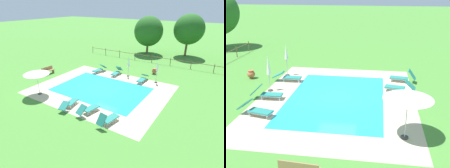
% 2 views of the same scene
% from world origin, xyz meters
% --- Properties ---
extents(ground_plane, '(160.00, 160.00, 0.00)m').
position_xyz_m(ground_plane, '(0.00, 0.00, 0.00)').
color(ground_plane, '#478433').
extents(pool_deck_paving, '(12.54, 9.66, 0.01)m').
position_xyz_m(pool_deck_paving, '(0.00, 0.00, 0.00)').
color(pool_deck_paving, '#BCAD8E').
rests_on(pool_deck_paving, ground).
extents(swimming_pool_water, '(8.73, 5.85, 0.01)m').
position_xyz_m(swimming_pool_water, '(0.00, 0.00, 0.01)').
color(swimming_pool_water, '#23A8C1').
rests_on(swimming_pool_water, ground).
extents(pool_coping_rim, '(9.21, 6.33, 0.01)m').
position_xyz_m(pool_coping_rim, '(0.00, 0.00, 0.01)').
color(pool_coping_rim, beige).
rests_on(pool_coping_rim, ground).
extents(sun_lounger_north_near_steps, '(0.71, 1.97, 0.92)m').
position_xyz_m(sun_lounger_north_near_steps, '(-0.76, 4.17, 0.38)').
color(sun_lounger_north_near_steps, '#237A70').
rests_on(sun_lounger_north_near_steps, ground).
extents(sun_lounger_north_mid, '(0.94, 2.14, 0.72)m').
position_xyz_m(sun_lounger_north_mid, '(-0.21, -4.06, 0.35)').
color(sun_lounger_north_mid, '#237A70').
rests_on(sun_lounger_north_mid, ground).
extents(sun_lounger_north_far, '(0.64, 2.08, 0.72)m').
position_xyz_m(sun_lounger_north_far, '(2.61, 3.95, 0.35)').
color(sun_lounger_north_far, '#237A70').
rests_on(sun_lounger_north_far, ground).
extents(sun_lounger_north_end, '(0.99, 2.07, 0.85)m').
position_xyz_m(sun_lounger_north_end, '(-3.04, 3.89, 0.37)').
color(sun_lounger_north_end, '#237A70').
rests_on(sun_lounger_north_end, ground).
extents(sun_lounger_south_mid, '(0.90, 1.90, 1.01)m').
position_xyz_m(sun_lounger_south_mid, '(3.66, -4.31, 0.40)').
color(sun_lounger_south_mid, '#237A70').
rests_on(sun_lounger_south_mid, ground).
extents(sun_lounger_south_end, '(0.97, 2.05, 0.88)m').
position_xyz_m(sun_lounger_south_end, '(1.65, -3.94, 0.38)').
color(sun_lounger_south_end, '#237A70').
rests_on(sun_lounger_south_end, ground).
extents(patio_umbrella_open_foreground, '(2.23, 2.23, 2.36)m').
position_xyz_m(patio_umbrella_open_foreground, '(-4.20, -3.87, 2.13)').
color(patio_umbrella_open_foreground, '#383838').
rests_on(patio_umbrella_open_foreground, ground).
extents(patio_umbrella_closed_row_west, '(0.32, 0.32, 2.41)m').
position_xyz_m(patio_umbrella_closed_row_west, '(3.94, 4.46, 1.65)').
color(patio_umbrella_closed_row_west, '#383838').
rests_on(patio_umbrella_closed_row_west, ground).
extents(patio_umbrella_closed_row_mid_west, '(0.32, 0.32, 2.40)m').
position_xyz_m(patio_umbrella_closed_row_mid_west, '(0.58, 4.53, 1.59)').
color(patio_umbrella_closed_row_mid_west, '#383838').
rests_on(patio_umbrella_closed_row_mid_west, ground).
extents(wooden_bench_lawn_side, '(0.54, 1.53, 0.87)m').
position_xyz_m(wooden_bench_lawn_side, '(-7.76, 0.09, 0.47)').
color(wooden_bench_lawn_side, '#937047').
rests_on(wooden_bench_lawn_side, ground).
extents(terracotta_urn_near_fence, '(0.57, 0.57, 0.64)m').
position_xyz_m(terracotta_urn_near_fence, '(2.83, 6.91, 0.35)').
color(terracotta_urn_near_fence, '#A85B38').
rests_on(terracotta_urn_near_fence, ground).
extents(perimeter_fence, '(21.14, 0.08, 1.05)m').
position_xyz_m(perimeter_fence, '(0.85, 11.17, 0.68)').
color(perimeter_fence, brown).
rests_on(perimeter_fence, ground).
extents(tree_far_west, '(4.47, 4.47, 6.37)m').
position_xyz_m(tree_far_west, '(4.06, 17.36, 4.10)').
color(tree_far_west, brown).
rests_on(tree_far_west, ground).
extents(tree_west_mid, '(4.58, 4.58, 5.95)m').
position_xyz_m(tree_west_mid, '(-1.73, 15.71, 3.58)').
color(tree_west_mid, brown).
rests_on(tree_west_mid, ground).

